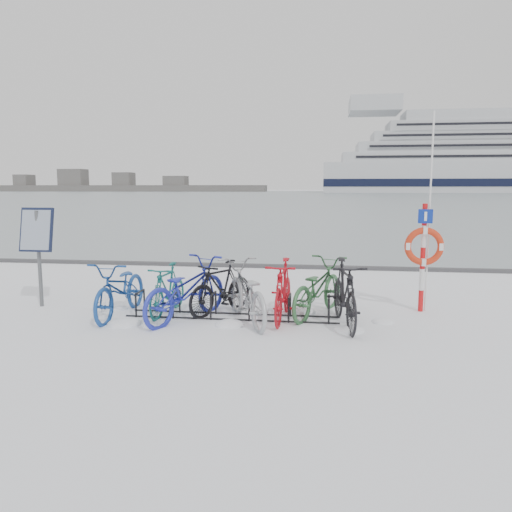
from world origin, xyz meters
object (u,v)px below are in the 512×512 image
bike_rack (232,308)px  lifebuoy_station (424,247)px  info_board (37,236)px  cruise_ferry (498,161)px

bike_rack → lifebuoy_station: lifebuoy_station is taller
lifebuoy_station → bike_rack: bearing=-165.8°
bike_rack → info_board: 4.26m
bike_rack → cruise_ferry: bearing=71.2°
info_board → cruise_ferry: (78.32, 217.85, 11.86)m
cruise_ferry → info_board: bearing=-109.8°
info_board → lifebuoy_station: (7.66, 0.59, -0.16)m
bike_rack → cruise_ferry: size_ratio=0.03×
bike_rack → cruise_ferry: 230.84m
bike_rack → cruise_ferry: (74.27, 218.17, 13.13)m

